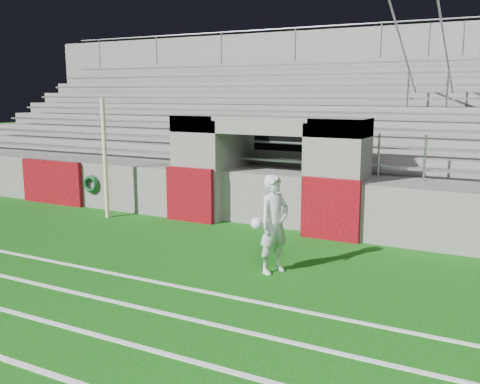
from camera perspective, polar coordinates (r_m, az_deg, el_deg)
The scene contains 5 objects.
ground at distance 10.04m, azimuth -5.86°, elevation -7.75°, with size 90.00×90.00×0.00m, color #0E4E0D.
field_post at distance 13.88m, azimuth -14.20°, elevation 3.44°, with size 0.11×0.11×3.02m, color beige.
stadium_structure at distance 16.83m, azimuth 9.26°, elevation 4.75°, with size 26.00×8.48×5.42m.
goalkeeper_with_ball at distance 9.39m, azimuth 3.62°, elevation -3.44°, with size 0.62×0.78×1.75m.
hose_coil at distance 15.18m, azimuth -15.61°, elevation 0.81°, with size 0.51×0.14×0.51m.
Camera 1 is at (5.32, -7.92, 3.13)m, focal length 40.00 mm.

